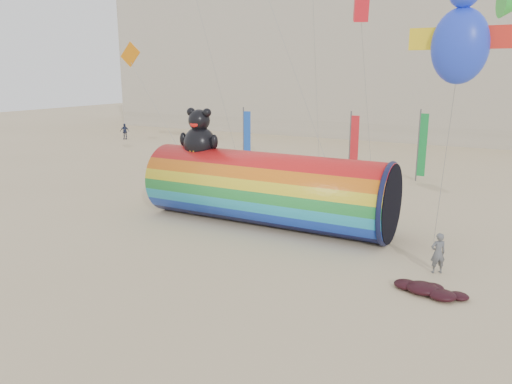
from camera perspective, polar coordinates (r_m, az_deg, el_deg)
The scene contains 6 objects.
ground at distance 22.58m, azimuth -2.95°, elevation -6.58°, with size 160.00×160.00×0.00m, color #CCB58C.
hotel_building at distance 68.10m, azimuth 8.87°, elevation 15.59°, with size 60.40×15.40×20.60m.
windsock_assembly at distance 25.75m, azimuth 1.15°, elevation 0.58°, with size 12.97×3.95×5.98m.
kite_handler at distance 21.04m, azimuth 20.08°, elevation -6.57°, with size 0.60×0.40×1.65m, color #55585D.
fabric_bundle at distance 19.23m, azimuth 19.10°, elevation -10.51°, with size 2.62×1.35×0.41m.
festival_banners at distance 36.45m, azimuth 9.39°, elevation 5.31°, with size 12.69×4.33×5.20m.
Camera 1 is at (11.06, -18.07, 7.79)m, focal length 35.00 mm.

